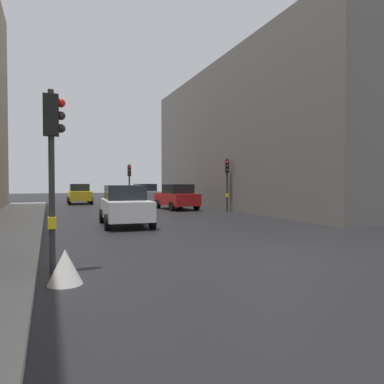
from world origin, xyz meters
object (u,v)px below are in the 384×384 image
traffic_light_far_median (129,177)px  warning_sign_triangle (65,267)px  car_white_compact (125,205)px  car_red_sedan (177,197)px  car_yellow_taxi (80,194)px  car_silver_hatchback (144,194)px  traffic_light_mid_street (227,175)px  traffic_light_near_left (53,147)px

traffic_light_far_median → warning_sign_triangle: traffic_light_far_median is taller
car_white_compact → car_red_sedan: 9.58m
car_yellow_taxi → car_silver_hatchback: size_ratio=0.99×
traffic_light_far_median → traffic_light_mid_street: size_ratio=0.96×
traffic_light_far_median → car_white_compact: 13.13m
traffic_light_near_left → warning_sign_triangle: bearing=-79.0°
car_red_sedan → car_yellow_taxi: same height
traffic_light_near_left → traffic_light_far_median: 21.29m
traffic_light_mid_street → car_silver_hatchback: 11.14m
car_white_compact → traffic_light_far_median: bearing=77.3°
traffic_light_far_median → traffic_light_mid_street: bearing=-57.0°
car_white_compact → traffic_light_near_left: bearing=-111.4°
traffic_light_near_left → car_red_sedan: traffic_light_near_left is taller
car_yellow_taxi → car_silver_hatchback: same height
traffic_light_near_left → warning_sign_triangle: traffic_light_near_left is taller
traffic_light_near_left → traffic_light_far_median: traffic_light_near_left is taller
car_yellow_taxi → traffic_light_near_left: bearing=-95.5°
traffic_light_far_median → traffic_light_mid_street: (4.85, -7.48, 0.08)m
traffic_light_far_median → car_yellow_taxi: (-3.44, 4.87, -1.42)m
traffic_light_mid_street → car_yellow_taxi: size_ratio=0.82×
traffic_light_near_left → car_yellow_taxi: 25.50m
car_yellow_taxi → warning_sign_triangle: 26.37m
warning_sign_triangle → car_white_compact: bearing=71.8°
traffic_light_near_left → car_red_sedan: size_ratio=0.88×
car_white_compact → traffic_light_mid_street: bearing=34.3°
traffic_light_far_median → warning_sign_triangle: (-5.71, -21.39, -1.98)m
car_white_compact → warning_sign_triangle: bearing=-108.2°
traffic_light_far_median → car_yellow_taxi: traffic_light_far_median is taller
traffic_light_far_median → car_red_sedan: (2.35, -4.70, -1.42)m
traffic_light_near_left → warning_sign_triangle: (0.18, -0.94, -2.28)m
traffic_light_far_median → warning_sign_triangle: 22.23m
car_red_sedan → warning_sign_triangle: car_red_sedan is taller
traffic_light_far_median → car_yellow_taxi: 6.13m
car_yellow_taxi → traffic_light_mid_street: bearing=-56.1°
car_yellow_taxi → car_silver_hatchback: bearing=-17.1°
traffic_light_mid_street → car_red_sedan: traffic_light_mid_street is taller
traffic_light_far_median → car_silver_hatchback: 4.04m
traffic_light_near_left → car_red_sedan: (8.24, 15.76, -1.72)m
traffic_light_mid_street → car_red_sedan: (-2.50, 2.78, -1.51)m
traffic_light_far_median → warning_sign_triangle: bearing=-104.9°
traffic_light_near_left → traffic_light_far_median: size_ratio=1.13×
car_red_sedan → car_silver_hatchback: 7.90m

